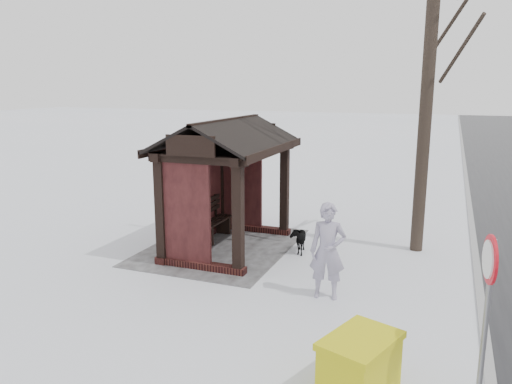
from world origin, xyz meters
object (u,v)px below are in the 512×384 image
at_px(dog, 298,239).
at_px(bus_shelter, 222,158).
at_px(pedestrian, 328,251).
at_px(road_sign, 488,287).
at_px(grit_bin, 360,366).

bearing_deg(dog, bus_shelter, 176.14).
bearing_deg(bus_shelter, dog, 99.77).
height_order(pedestrian, road_sign, road_sign).
distance_m(pedestrian, grit_bin, 3.03).
height_order(bus_shelter, grit_bin, bus_shelter).
relative_size(bus_shelter, dog, 4.65).
xyz_separation_m(bus_shelter, road_sign, (4.56, 5.44, -0.55)).
bearing_deg(grit_bin, bus_shelter, -119.05).
distance_m(bus_shelter, dog, 2.59).
relative_size(bus_shelter, road_sign, 1.62).
bearing_deg(road_sign, bus_shelter, -139.66).
distance_m(bus_shelter, road_sign, 7.12).
bearing_deg(grit_bin, pedestrian, -138.81).
xyz_separation_m(dog, grit_bin, (5.02, 2.29, 0.08)).
distance_m(dog, grit_bin, 5.52).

